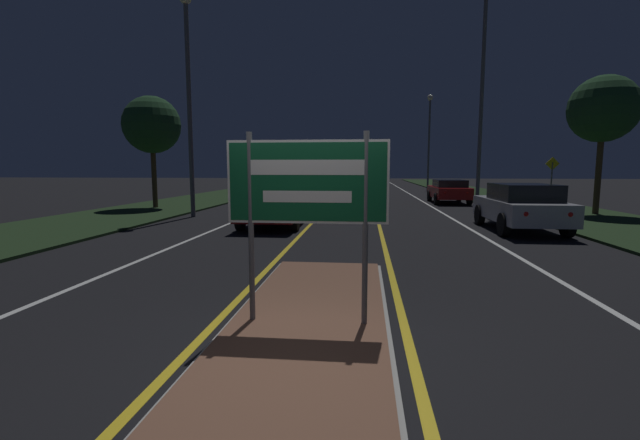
# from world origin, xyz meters

# --- Properties ---
(ground_plane) EXTENTS (160.00, 160.00, 0.00)m
(ground_plane) POSITION_xyz_m (0.00, 0.00, 0.00)
(ground_plane) COLOR black
(median_island) EXTENTS (2.07, 6.85, 0.10)m
(median_island) POSITION_xyz_m (0.00, 0.83, 0.04)
(median_island) COLOR #999993
(median_island) RESTS_ON ground_plane
(verge_left) EXTENTS (5.00, 100.00, 0.08)m
(verge_left) POSITION_xyz_m (-9.50, 20.00, 0.04)
(verge_left) COLOR #1E3319
(verge_left) RESTS_ON ground_plane
(verge_right) EXTENTS (5.00, 100.00, 0.08)m
(verge_right) POSITION_xyz_m (9.50, 20.00, 0.04)
(verge_right) COLOR #1E3319
(verge_right) RESTS_ON ground_plane
(centre_line_yellow_left) EXTENTS (0.12, 70.00, 0.01)m
(centre_line_yellow_left) POSITION_xyz_m (-1.22, 25.00, 0.00)
(centre_line_yellow_left) COLOR gold
(centre_line_yellow_left) RESTS_ON ground_plane
(centre_line_yellow_right) EXTENTS (0.12, 70.00, 0.01)m
(centre_line_yellow_right) POSITION_xyz_m (1.22, 25.00, 0.00)
(centre_line_yellow_right) COLOR gold
(centre_line_yellow_right) RESTS_ON ground_plane
(lane_line_white_left) EXTENTS (0.12, 70.00, 0.01)m
(lane_line_white_left) POSITION_xyz_m (-4.20, 25.00, 0.00)
(lane_line_white_left) COLOR silver
(lane_line_white_left) RESTS_ON ground_plane
(lane_line_white_right) EXTENTS (0.12, 70.00, 0.01)m
(lane_line_white_right) POSITION_xyz_m (4.20, 25.00, 0.00)
(lane_line_white_right) COLOR silver
(lane_line_white_right) RESTS_ON ground_plane
(edge_line_white_left) EXTENTS (0.10, 70.00, 0.01)m
(edge_line_white_left) POSITION_xyz_m (-7.20, 25.00, 0.00)
(edge_line_white_left) COLOR silver
(edge_line_white_left) RESTS_ON ground_plane
(edge_line_white_right) EXTENTS (0.10, 70.00, 0.01)m
(edge_line_white_right) POSITION_xyz_m (7.20, 25.00, 0.00)
(edge_line_white_right) COLOR silver
(edge_line_white_right) RESTS_ON ground_plane
(highway_sign) EXTENTS (1.97, 0.07, 2.35)m
(highway_sign) POSITION_xyz_m (0.00, 0.82, 1.75)
(highway_sign) COLOR #56565B
(highway_sign) RESTS_ON median_island
(streetlight_left_near) EXTENTS (0.49, 0.49, 8.88)m
(streetlight_left_near) POSITION_xyz_m (-6.38, 12.67, 5.58)
(streetlight_left_near) COLOR #56565B
(streetlight_left_near) RESTS_ON ground_plane
(streetlight_right_near) EXTENTS (0.48, 0.48, 10.97)m
(streetlight_right_near) POSITION_xyz_m (6.22, 17.38, 6.60)
(streetlight_right_near) COLOR #56565B
(streetlight_right_near) RESTS_ON ground_plane
(streetlight_right_far) EXTENTS (0.53, 0.53, 8.72)m
(streetlight_right_far) POSITION_xyz_m (6.61, 36.92, 5.68)
(streetlight_right_far) COLOR #56565B
(streetlight_right_far) RESTS_ON ground_plane
(car_receding_0) EXTENTS (2.01, 4.39, 1.52)m
(car_receding_0) POSITION_xyz_m (5.70, 9.96, 0.80)
(car_receding_0) COLOR #B7B7BC
(car_receding_0) RESTS_ON ground_plane
(car_receding_1) EXTENTS (1.97, 4.28, 1.35)m
(car_receding_1) POSITION_xyz_m (5.53, 20.96, 0.73)
(car_receding_1) COLOR maroon
(car_receding_1) RESTS_ON ground_plane
(car_approaching_0) EXTENTS (2.02, 4.79, 1.45)m
(car_approaching_0) POSITION_xyz_m (-2.40, 10.62, 0.77)
(car_approaching_0) COLOR maroon
(car_approaching_0) RESTS_ON ground_plane
(car_approaching_1) EXTENTS (1.89, 4.64, 1.51)m
(car_approaching_1) POSITION_xyz_m (-2.50, 23.29, 0.80)
(car_approaching_1) COLOR #B7B7BC
(car_approaching_1) RESTS_ON ground_plane
(warning_sign) EXTENTS (0.60, 0.06, 2.43)m
(warning_sign) POSITION_xyz_m (9.08, 16.00, 1.54)
(warning_sign) COLOR #56565B
(warning_sign) RESTS_ON verge_right
(roadside_palm_left) EXTENTS (2.75, 2.75, 5.39)m
(roadside_palm_left) POSITION_xyz_m (-9.62, 15.83, 4.07)
(roadside_palm_left) COLOR #4C3823
(roadside_palm_left) RESTS_ON verge_left
(roadside_palm_right) EXTENTS (2.74, 2.74, 5.73)m
(roadside_palm_right) POSITION_xyz_m (10.48, 14.88, 4.42)
(roadside_palm_right) COLOR #4C3823
(roadside_palm_right) RESTS_ON verge_right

